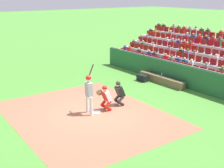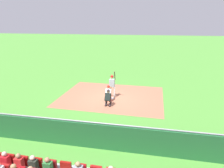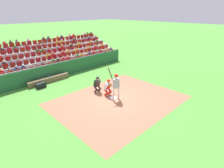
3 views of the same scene
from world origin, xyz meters
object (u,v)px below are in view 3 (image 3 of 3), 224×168
object	(u,v)px
home_plate_marker	(113,98)
dugout_bench	(49,80)
water_bottle_on_bench	(50,76)
equipment_duffel_bag	(41,85)
batter_at_plate	(116,84)
home_plate_umpire	(97,84)
catcher_crouching	(108,86)

from	to	relation	value
home_plate_marker	dugout_bench	world-z (taller)	dugout_bench
home_plate_marker	dugout_bench	xyz separation A→B (m)	(1.60, -5.98, 0.20)
home_plate_marker	water_bottle_on_bench	size ratio (longest dim) A/B	1.85
home_plate_marker	equipment_duffel_bag	size ratio (longest dim) A/B	0.60
home_plate_marker	batter_at_plate	bearing A→B (deg)	81.15
home_plate_umpire	water_bottle_on_bench	distance (m)	4.64
catcher_crouching	dugout_bench	xyz separation A→B (m)	(1.66, -5.43, -0.50)
home_plate_marker	catcher_crouching	world-z (taller)	catcher_crouching
water_bottle_on_bench	catcher_crouching	bearing A→B (deg)	106.45
water_bottle_on_bench	home_plate_umpire	bearing A→B (deg)	107.85
dugout_bench	equipment_duffel_bag	xyz separation A→B (m)	(1.04, 0.65, -0.02)
home_plate_umpire	dugout_bench	xyz separation A→B (m)	(1.50, -4.48, -0.48)
equipment_duffel_bag	dugout_bench	bearing A→B (deg)	-152.21
catcher_crouching	equipment_duffel_bag	size ratio (longest dim) A/B	1.75
equipment_duffel_bag	water_bottle_on_bench	bearing A→B (deg)	-156.98
batter_at_plate	catcher_crouching	world-z (taller)	batter_at_plate
dugout_bench	equipment_duffel_bag	world-z (taller)	dugout_bench
water_bottle_on_bench	equipment_duffel_bag	bearing A→B (deg)	27.10
batter_at_plate	dugout_bench	bearing A→B (deg)	-76.12
home_plate_marker	batter_at_plate	size ratio (longest dim) A/B	0.19
dugout_bench	equipment_duffel_bag	size ratio (longest dim) A/B	4.88
dugout_bench	equipment_duffel_bag	bearing A→B (deg)	31.87
batter_at_plate	equipment_duffel_bag	xyz separation A→B (m)	(2.59, -5.64, -0.98)
batter_at_plate	equipment_duffel_bag	distance (m)	6.29
catcher_crouching	water_bottle_on_bench	bearing A→B (deg)	-73.55
home_plate_marker	catcher_crouching	xyz separation A→B (m)	(-0.06, -0.55, 0.70)
home_plate_umpire	equipment_duffel_bag	size ratio (longest dim) A/B	1.75
catcher_crouching	dugout_bench	world-z (taller)	catcher_crouching
home_plate_marker	equipment_duffel_bag	world-z (taller)	equipment_duffel_bag
home_plate_umpire	dugout_bench	distance (m)	4.75
water_bottle_on_bench	batter_at_plate	bearing A→B (deg)	103.33
dugout_bench	home_plate_marker	bearing A→B (deg)	105.00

